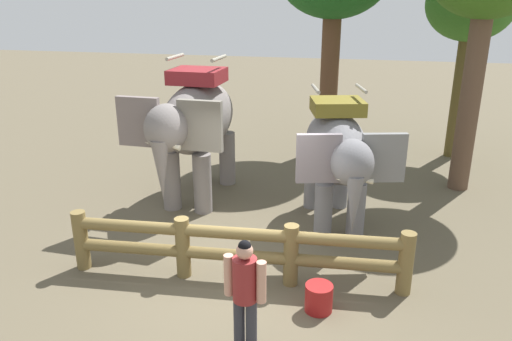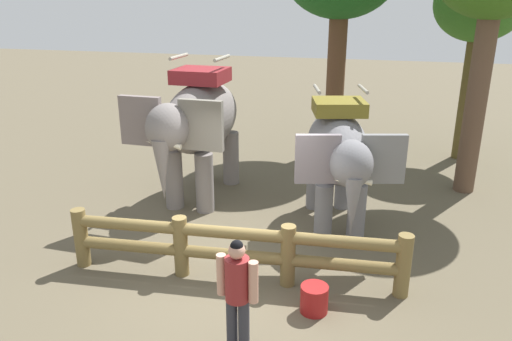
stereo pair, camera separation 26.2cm
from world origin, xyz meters
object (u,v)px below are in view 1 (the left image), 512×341
object	(u,v)px
elephant_near_left	(195,123)
tree_back_center	(470,7)
feed_bucket	(319,298)
elephant_center	(337,152)
tourist_woman_in_black	(245,289)
log_fence	(236,247)

from	to	relation	value
elephant_near_left	tree_back_center	world-z (taller)	tree_back_center
elephant_near_left	feed_bucket	size ratio (longest dim) A/B	8.75
elephant_center	feed_bucket	distance (m)	3.24
tree_back_center	feed_bucket	xyz separation A→B (m)	(-3.01, -8.36, -3.92)
tourist_woman_in_black	feed_bucket	world-z (taller)	tourist_woman_in_black
tourist_woman_in_black	feed_bucket	distance (m)	1.56
log_fence	feed_bucket	world-z (taller)	log_fence
feed_bucket	log_fence	bearing A→B (deg)	158.50
elephant_center	tourist_woman_in_black	size ratio (longest dim) A/B	2.06
feed_bucket	elephant_near_left	bearing A→B (deg)	130.41
tree_back_center	elephant_center	bearing A→B (deg)	-118.98
log_fence	elephant_near_left	size ratio (longest dim) A/B	1.49
elephant_near_left	tree_back_center	xyz separation A→B (m)	(6.15, 4.66, 2.32)
tourist_woman_in_black	feed_bucket	size ratio (longest dim) A/B	3.80
log_fence	tree_back_center	distance (m)	9.64
log_fence	elephant_near_left	bearing A→B (deg)	118.91
elephant_near_left	elephant_center	size ratio (longest dim) A/B	1.11
tree_back_center	feed_bucket	size ratio (longest dim) A/B	12.22
tourist_woman_in_black	feed_bucket	xyz separation A→B (m)	(0.86, 1.09, -0.73)
log_fence	tree_back_center	size ratio (longest dim) A/B	1.07
elephant_near_left	feed_bucket	distance (m)	5.11
tree_back_center	log_fence	bearing A→B (deg)	-119.52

